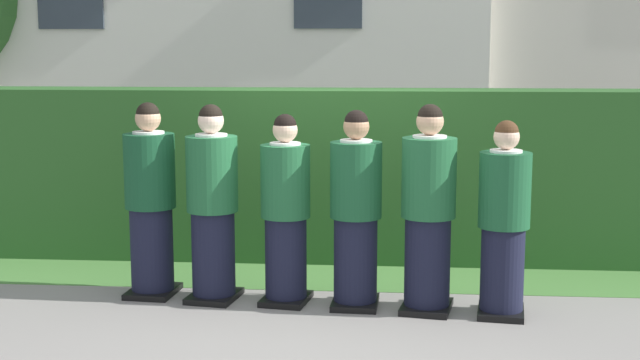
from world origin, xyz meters
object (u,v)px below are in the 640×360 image
object	(u,v)px
student_front_row_1	(213,208)
student_front_row_2	(286,214)
student_front_row_3	(356,214)
student_front_row_5	(504,224)
student_front_row_4	(428,214)
student_front_row_0	(151,204)

from	to	relation	value
student_front_row_1	student_front_row_2	xyz separation A→B (m)	(0.62, -0.03, -0.04)
student_front_row_3	student_front_row_5	bearing A→B (deg)	-7.58
student_front_row_2	student_front_row_5	world-z (taller)	student_front_row_2
student_front_row_1	student_front_row_4	xyz separation A→B (m)	(1.79, -0.16, 0.01)
student_front_row_2	student_front_row_4	distance (m)	1.18
student_front_row_3	student_front_row_5	size ratio (longest dim) A/B	1.04
student_front_row_2	student_front_row_3	xyz separation A→B (m)	(0.58, -0.06, 0.02)
student_front_row_5	student_front_row_1	bearing A→B (deg)	174.03
student_front_row_2	student_front_row_4	bearing A→B (deg)	-6.36
student_front_row_0	student_front_row_1	bearing A→B (deg)	-10.34
student_front_row_3	student_front_row_4	distance (m)	0.59
student_front_row_1	student_front_row_4	bearing A→B (deg)	-5.24
student_front_row_0	student_front_row_4	distance (m)	2.36
student_front_row_4	student_front_row_1	bearing A→B (deg)	174.76
student_front_row_0	student_front_row_4	size ratio (longest dim) A/B	0.99
student_front_row_3	student_front_row_5	world-z (taller)	student_front_row_3
student_front_row_2	student_front_row_3	world-z (taller)	student_front_row_3
student_front_row_1	student_front_row_5	bearing A→B (deg)	-5.97
student_front_row_2	student_front_row_5	size ratio (longest dim) A/B	1.01
student_front_row_1	student_front_row_4	world-z (taller)	student_front_row_4
student_front_row_0	student_front_row_2	size ratio (longest dim) A/B	1.05
student_front_row_0	student_front_row_3	xyz separation A→B (m)	(1.76, -0.19, -0.02)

